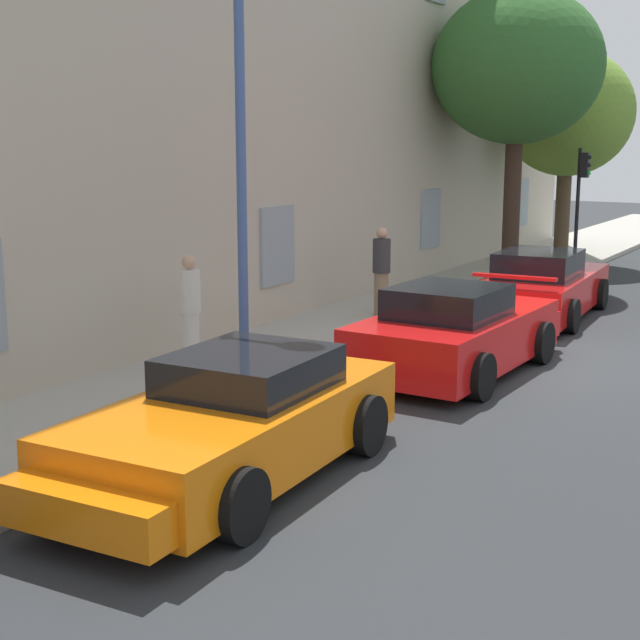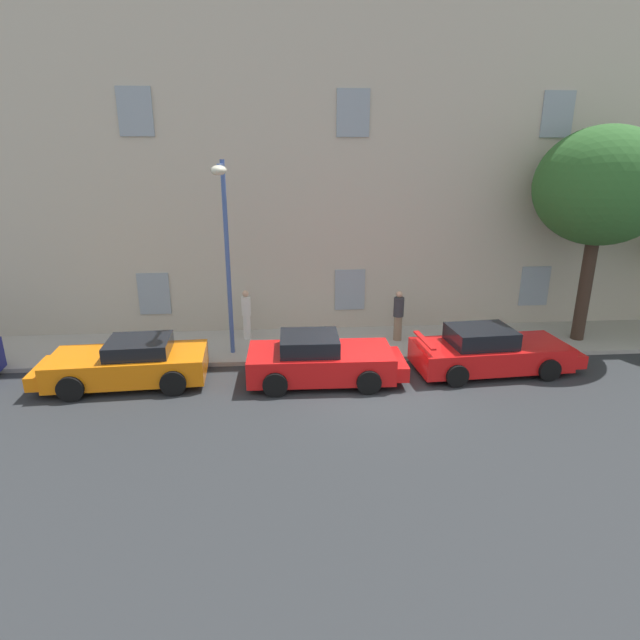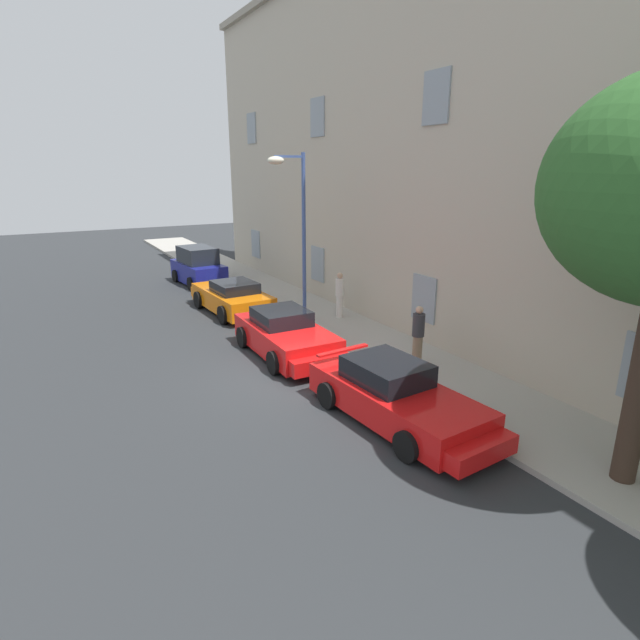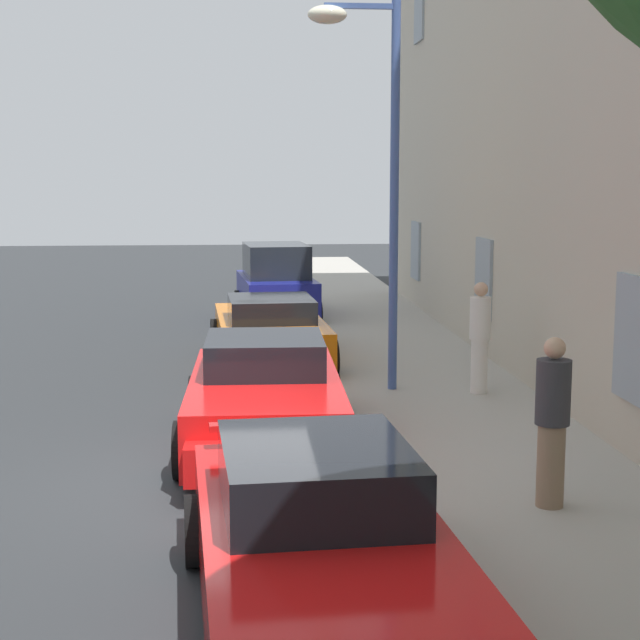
# 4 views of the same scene
# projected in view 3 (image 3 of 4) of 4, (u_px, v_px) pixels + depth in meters

# --- Properties ---
(ground_plane) EXTENTS (80.00, 80.00, 0.00)m
(ground_plane) POSITION_uv_depth(u_px,v_px,m) (285.00, 374.00, 14.49)
(ground_plane) COLOR #2B2D30
(sidewalk) EXTENTS (60.00, 3.08, 0.14)m
(sidewalk) POSITION_uv_depth(u_px,v_px,m) (384.00, 351.00, 16.13)
(sidewalk) COLOR #A8A399
(sidewalk) RESTS_ON ground
(building_facade) EXTENTS (35.21, 4.42, 13.18)m
(building_facade) POSITION_uv_depth(u_px,v_px,m) (482.00, 137.00, 15.89)
(building_facade) COLOR #BCB29E
(building_facade) RESTS_ON ground
(sportscar_red_lead) EXTENTS (4.79, 2.30, 1.33)m
(sportscar_red_lead) POSITION_uv_depth(u_px,v_px,m) (231.00, 297.00, 20.67)
(sportscar_red_lead) COLOR orange
(sportscar_red_lead) RESTS_ON ground
(sportscar_yellow_flank) EXTENTS (4.57, 2.22, 1.41)m
(sportscar_yellow_flank) POSITION_uv_depth(u_px,v_px,m) (288.00, 337.00, 15.73)
(sportscar_yellow_flank) COLOR red
(sportscar_yellow_flank) RESTS_ON ground
(sportscar_white_middle) EXTENTS (5.08, 2.30, 1.39)m
(sportscar_white_middle) POSITION_uv_depth(u_px,v_px,m) (400.00, 399.00, 11.54)
(sportscar_white_middle) COLOR red
(sportscar_white_middle) RESTS_ON ground
(hatchback_parked) EXTENTS (3.75, 2.08, 1.88)m
(hatchback_parked) POSITION_uv_depth(u_px,v_px,m) (198.00, 267.00, 25.48)
(hatchback_parked) COLOR navy
(hatchback_parked) RESTS_ON ground
(street_lamp) EXTENTS (0.44, 1.42, 6.05)m
(street_lamp) POSITION_uv_depth(u_px,v_px,m) (293.00, 209.00, 17.85)
(street_lamp) COLOR #3F5999
(street_lamp) RESTS_ON sidewalk
(pedestrian_admiring) EXTENTS (0.37, 0.37, 1.75)m
(pedestrian_admiring) POSITION_uv_depth(u_px,v_px,m) (340.00, 294.00, 19.26)
(pedestrian_admiring) COLOR silver
(pedestrian_admiring) RESTS_ON sidewalk
(pedestrian_strolling) EXTENTS (0.50, 0.50, 1.76)m
(pedestrian_strolling) POSITION_uv_depth(u_px,v_px,m) (418.00, 335.00, 14.62)
(pedestrian_strolling) COLOR #8C7259
(pedestrian_strolling) RESTS_ON sidewalk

